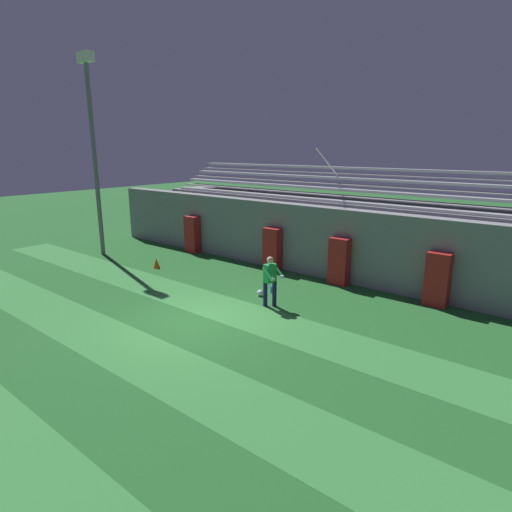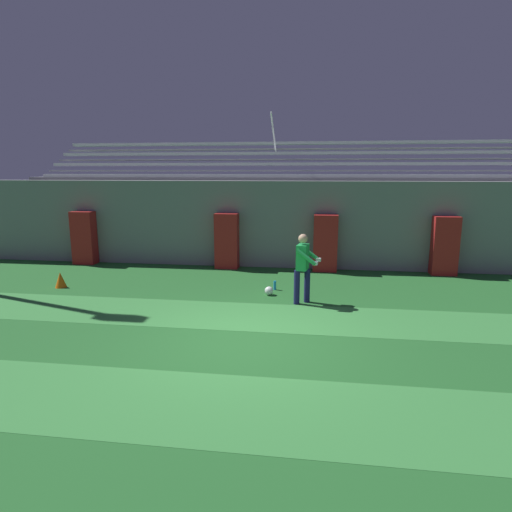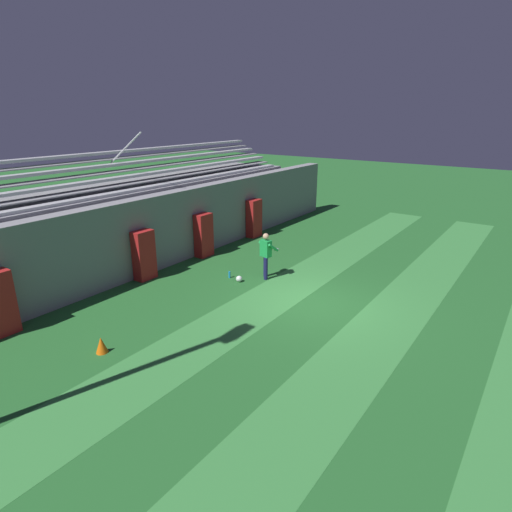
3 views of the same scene
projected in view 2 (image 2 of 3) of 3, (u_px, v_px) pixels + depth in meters
name	position (u px, v px, depth m)	size (l,w,h in m)	color
ground_plane	(245.00, 340.00, 7.99)	(80.00, 80.00, 0.00)	#236028
turf_stripe_mid	(217.00, 407.00, 5.73)	(28.00, 1.84, 0.01)	#38843D
turf_stripe_far	(255.00, 316.00, 9.30)	(28.00, 1.84, 0.01)	#38843D
back_wall	(277.00, 224.00, 14.03)	(24.00, 0.60, 2.80)	gray
padding_pillar_gate_left	(227.00, 241.00, 13.81)	(0.74, 0.44, 1.78)	#B21E1E
padding_pillar_gate_right	(325.00, 243.00, 13.39)	(0.74, 0.44, 1.78)	#B21E1E
padding_pillar_far_left	(84.00, 238.00, 14.47)	(0.74, 0.44, 1.78)	#B21E1E
padding_pillar_far_right	(445.00, 246.00, 12.91)	(0.74, 0.44, 1.78)	#B21E1E
bleacher_stand	(282.00, 215.00, 15.95)	(18.00, 3.35, 5.03)	gray
goalkeeper	(303.00, 264.00, 10.07)	(0.64, 0.65, 1.67)	#19194C
soccer_ball	(269.00, 291.00, 10.89)	(0.22, 0.22, 0.22)	white
traffic_cone	(61.00, 280.00, 11.60)	(0.30, 0.30, 0.42)	orange
water_bottle	(275.00, 285.00, 11.37)	(0.07, 0.07, 0.24)	#1E8CD8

